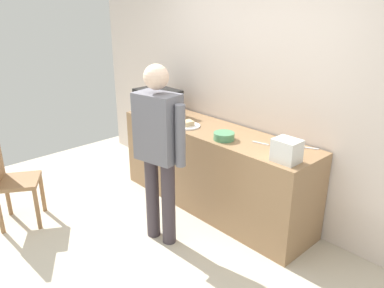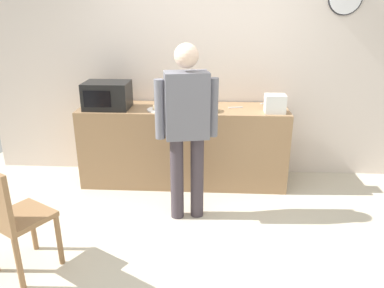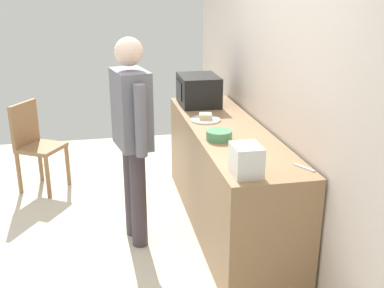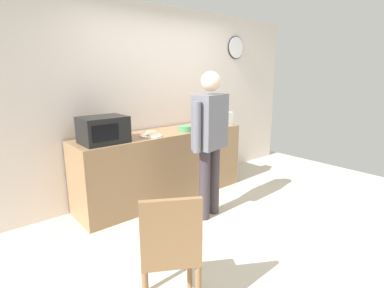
% 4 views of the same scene
% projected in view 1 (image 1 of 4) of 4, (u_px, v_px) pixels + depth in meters
% --- Properties ---
extents(ground_plane, '(6.00, 6.00, 0.00)m').
position_uv_depth(ground_plane, '(137.00, 262.00, 3.42)').
color(ground_plane, beige).
extents(back_wall, '(5.40, 0.13, 2.60)m').
position_uv_depth(back_wall, '(257.00, 93.00, 3.97)').
color(back_wall, silver).
rests_on(back_wall, ground_plane).
extents(kitchen_counter, '(2.38, 0.62, 0.92)m').
position_uv_depth(kitchen_counter, '(213.00, 169.00, 4.20)').
color(kitchen_counter, '#93704C').
rests_on(kitchen_counter, ground_plane).
extents(microwave, '(0.50, 0.39, 0.30)m').
position_uv_depth(microwave, '(158.00, 102.00, 4.52)').
color(microwave, black).
rests_on(microwave, kitchen_counter).
extents(sandwich_plate, '(0.27, 0.27, 0.07)m').
position_uv_depth(sandwich_plate, '(188.00, 125.00, 4.12)').
color(sandwich_plate, white).
rests_on(sandwich_plate, kitchen_counter).
extents(salad_bowl, '(0.21, 0.21, 0.07)m').
position_uv_depth(salad_bowl, '(224.00, 136.00, 3.73)').
color(salad_bowl, '#4C8E60').
rests_on(salad_bowl, kitchen_counter).
extents(toaster, '(0.22, 0.18, 0.20)m').
position_uv_depth(toaster, '(287.00, 151.00, 3.21)').
color(toaster, silver).
rests_on(toaster, kitchen_counter).
extents(fork_utensil, '(0.16, 0.09, 0.01)m').
position_uv_depth(fork_utensil, '(309.00, 148.00, 3.52)').
color(fork_utensil, silver).
rests_on(fork_utensil, kitchen_counter).
extents(spoon_utensil, '(0.17, 0.06, 0.01)m').
position_uv_depth(spoon_utensil, '(260.00, 143.00, 3.64)').
color(spoon_utensil, silver).
rests_on(spoon_utensil, kitchen_counter).
extents(person_standing, '(0.58, 0.31, 1.72)m').
position_uv_depth(person_standing, '(158.00, 144.00, 3.42)').
color(person_standing, '#3C343B').
rests_on(person_standing, ground_plane).
extents(wooden_chair, '(0.55, 0.55, 0.94)m').
position_uv_depth(wooden_chair, '(9.00, 178.00, 3.86)').
color(wooden_chair, olive).
rests_on(wooden_chair, ground_plane).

